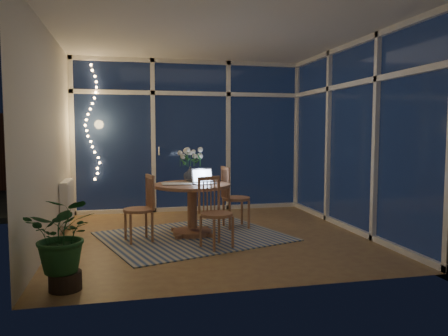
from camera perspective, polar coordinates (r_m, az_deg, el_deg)
The scene contains 25 objects.
floor at distance 5.83m, azimuth -1.35°, elevation -8.90°, with size 4.00×4.00×0.00m, color brown.
ceiling at distance 5.79m, azimuth -1.41°, elevation 16.94°, with size 4.00×4.00×0.00m, color silver.
wall_back at distance 7.64m, azimuth -4.35°, elevation 4.18°, with size 4.00×0.04×2.60m, color beige.
wall_front at distance 3.73m, azimuth 4.70°, elevation 3.53°, with size 4.00×0.04×2.60m, color beige.
wall_left at distance 5.62m, azimuth -21.83°, elevation 3.63°, with size 0.04×4.00×2.60m, color beige.
wall_right at distance 6.37m, azimuth 16.60°, elevation 3.87°, with size 0.04×4.00×2.60m, color beige.
window_wall_back at distance 7.60m, azimuth -4.30°, elevation 4.18°, with size 4.00×0.10×2.60m, color white.
window_wall_right at distance 6.35m, azimuth 16.28°, elevation 3.88°, with size 0.10×4.00×2.60m, color white.
radiator at distance 6.58m, azimuth -19.83°, elevation -4.06°, with size 0.10×0.70×0.58m, color white.
fairy_lights at distance 7.45m, azimuth -16.93°, elevation 5.70°, with size 0.24×0.10×1.85m, color #F9B063, non-canonical shape.
garden_patio at distance 10.77m, azimuth -4.00°, elevation -2.90°, with size 12.00×6.00×0.10m, color black.
garden_fence at distance 11.12m, azimuth -6.97°, elevation 2.29°, with size 11.00×0.08×1.80m, color #331D12.
neighbour_roof at distance 14.15m, azimuth -7.04°, elevation 8.09°, with size 7.00×3.00×2.20m, color #32343C.
garden_shrubs at distance 9.01m, azimuth -10.66°, elevation -1.21°, with size 0.90×0.90×0.90m, color #163219.
rug at distance 5.81m, azimuth -4.00°, elevation -8.90°, with size 2.23×1.78×0.01m, color beige.
dining_table at distance 5.83m, azimuth -4.17°, elevation -5.45°, with size 1.01×1.01×0.69m, color #8C5B3F.
chair_left at distance 5.56m, azimuth -11.11°, elevation -5.18°, with size 0.39×0.39×0.85m, color #8C5B3F.
chair_right at distance 6.24m, azimuth 1.58°, elevation -3.79°, with size 0.42×0.42×0.90m, color #8C5B3F.
chair_front at distance 5.16m, azimuth -0.97°, elevation -5.84°, with size 0.40×0.40×0.86m, color #8C5B3F.
laptop at distance 5.76m, azimuth -2.44°, elevation -1.01°, with size 0.30×0.26×0.22m, color #BABABF, non-canonical shape.
flower_vase at distance 6.09m, azimuth -4.42°, elevation -0.75°, with size 0.20×0.20×0.21m, color silver.
bowl at distance 6.03m, azimuth -1.31°, elevation -1.62°, with size 0.15×0.15×0.04m, color silver.
newspapers at distance 5.79m, azimuth -6.23°, elevation -2.04°, with size 0.38×0.29×0.01m, color beige.
phone at distance 5.73m, azimuth -3.62°, elevation -2.10°, with size 0.11×0.06×0.01m, color black.
potted_plant at distance 4.08m, azimuth -20.14°, elevation -9.69°, with size 0.54×0.47×0.76m, color #1B4E25.
Camera 1 is at (-1.12, -5.55, 1.38)m, focal length 35.00 mm.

